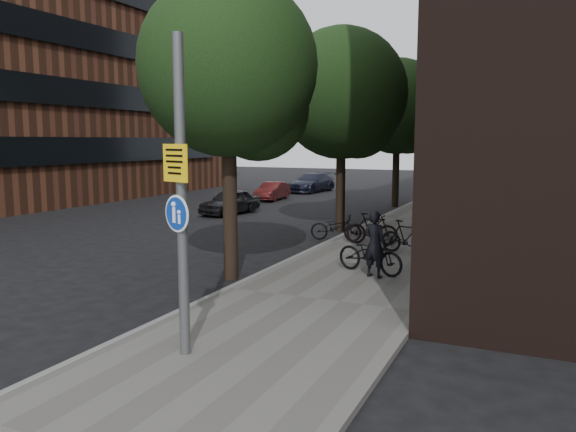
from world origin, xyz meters
The scene contains 15 objects.
ground centered at (0.00, 0.00, 0.00)m, with size 120.00×120.00×0.00m, color black.
sidewalk centered at (0.25, 10.00, 0.06)m, with size 4.50×60.00×0.12m, color #5C5A55.
curb_edge centered at (-2.00, 10.00, 0.07)m, with size 0.15×60.00×0.13m, color slate.
street_tree_near centered at (-2.53, 4.64, 5.11)m, with size 4.40×4.40×7.50m.
street_tree_mid centered at (-2.53, 13.14, 5.11)m, with size 5.00×5.00×7.80m.
street_tree_far centered at (-2.53, 22.14, 5.11)m, with size 5.00×5.00×7.80m.
signpost centered at (-0.55, -0.48, 2.64)m, with size 0.56×0.22×5.00m.
pedestrian centered at (0.82, 5.73, 0.96)m, with size 0.61×0.40×1.68m, color black.
parked_bike_facade_near centered at (0.60, 6.10, 0.62)m, with size 0.67×1.92×1.01m, color black.
parked_bike_facade_far centered at (0.91, 8.94, 0.63)m, with size 0.48×1.69×1.02m, color black.
parked_bike_curb_near centered at (-1.80, 10.24, 0.58)m, with size 0.62×1.76×0.93m, color black.
parked_bike_curb_far centered at (-0.49, 10.09, 0.64)m, with size 0.49×1.72×1.03m, color black.
parked_car_near centered at (-9.10, 15.61, 0.60)m, with size 1.41×3.51×1.20m, color black.
parked_car_mid centered at (-10.06, 22.26, 0.53)m, with size 1.13×3.24×1.07m, color #591919.
parked_car_far centered at (-9.96, 28.26, 0.65)m, with size 1.83×4.50×1.30m, color #1C2133.
Camera 1 is at (4.51, -7.67, 3.51)m, focal length 35.00 mm.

